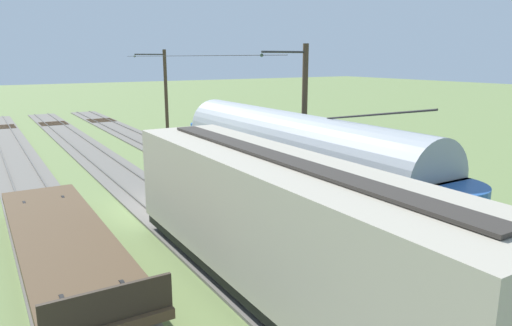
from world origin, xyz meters
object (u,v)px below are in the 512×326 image
at_px(boxcar_far_siding, 279,224).
at_px(catenary_pole_foreground, 165,92).
at_px(flatcar_adjacent, 63,239).
at_px(catenary_pole_mid_near, 303,116).
at_px(switch_stand, 175,138).
at_px(vintage_streetcar, 291,160).

height_order(boxcar_far_siding, catenary_pole_foreground, catenary_pole_foreground).
xyz_separation_m(flatcar_adjacent, catenary_pole_mid_near, (-11.75, -2.99, 2.89)).
relative_size(catenary_pole_foreground, switch_stand, 5.82).
bearing_deg(switch_stand, catenary_pole_mid_near, 94.35).
relative_size(vintage_streetcar, catenary_pole_mid_near, 2.44).
distance_m(catenary_pole_foreground, switch_stand, 5.71).
distance_m(vintage_streetcar, boxcar_far_siding, 7.59).
distance_m(catenary_pole_foreground, catenary_pole_mid_near, 18.98).
relative_size(vintage_streetcar, boxcar_far_siding, 1.27).
bearing_deg(catenary_pole_mid_near, catenary_pole_foreground, -90.00).
bearing_deg(flatcar_adjacent, catenary_pole_foreground, -118.14).
height_order(flatcar_adjacent, catenary_pole_mid_near, catenary_pole_mid_near).
bearing_deg(boxcar_far_siding, vintage_streetcar, -127.96).
height_order(boxcar_far_siding, catenary_pole_mid_near, catenary_pole_mid_near).
xyz_separation_m(flatcar_adjacent, catenary_pole_foreground, (-11.75, -21.96, 2.89)).
distance_m(flatcar_adjacent, switch_stand, 20.29).
bearing_deg(vintage_streetcar, catenary_pole_mid_near, -134.67).
relative_size(catenary_pole_foreground, catenary_pole_mid_near, 1.00).
distance_m(flatcar_adjacent, boxcar_far_siding, 7.28).
xyz_separation_m(boxcar_far_siding, catenary_pole_foreground, (-7.07, -27.39, 1.59)).
xyz_separation_m(boxcar_far_siding, switch_stand, (-5.98, -22.69, -1.46)).
relative_size(flatcar_adjacent, catenary_pole_foreground, 1.73).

